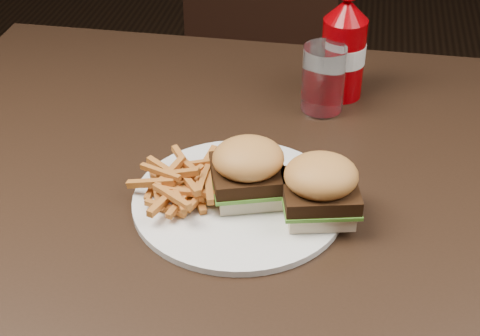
% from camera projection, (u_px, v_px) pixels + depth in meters
% --- Properties ---
extents(dining_table, '(1.20, 0.80, 0.04)m').
position_uv_depth(dining_table, '(306.00, 186.00, 1.01)').
color(dining_table, black).
rests_on(dining_table, ground).
extents(chair_far, '(0.41, 0.41, 0.04)m').
position_uv_depth(chair_far, '(274.00, 74.00, 1.91)').
color(chair_far, black).
rests_on(chair_far, ground).
extents(plate, '(0.27, 0.27, 0.01)m').
position_uv_depth(plate, '(239.00, 201.00, 0.94)').
color(plate, white).
rests_on(plate, dining_table).
extents(sandwich_half_a, '(0.10, 0.10, 0.02)m').
position_uv_depth(sandwich_half_a, '(248.00, 189.00, 0.94)').
color(sandwich_half_a, beige).
rests_on(sandwich_half_a, plate).
extents(sandwich_half_b, '(0.10, 0.09, 0.02)m').
position_uv_depth(sandwich_half_b, '(319.00, 207.00, 0.91)').
color(sandwich_half_b, '#FBDDB8').
rests_on(sandwich_half_b, plate).
extents(fries_pile, '(0.14, 0.14, 0.04)m').
position_uv_depth(fries_pile, '(191.00, 180.00, 0.93)').
color(fries_pile, '#B35722').
rests_on(fries_pile, plate).
extents(ketchup_bottle, '(0.08, 0.08, 0.14)m').
position_uv_depth(ketchup_bottle, '(342.00, 61.00, 1.15)').
color(ketchup_bottle, '#880004').
rests_on(ketchup_bottle, dining_table).
extents(tumbler, '(0.08, 0.08, 0.10)m').
position_uv_depth(tumbler, '(323.00, 78.00, 1.11)').
color(tumbler, white).
rests_on(tumbler, dining_table).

